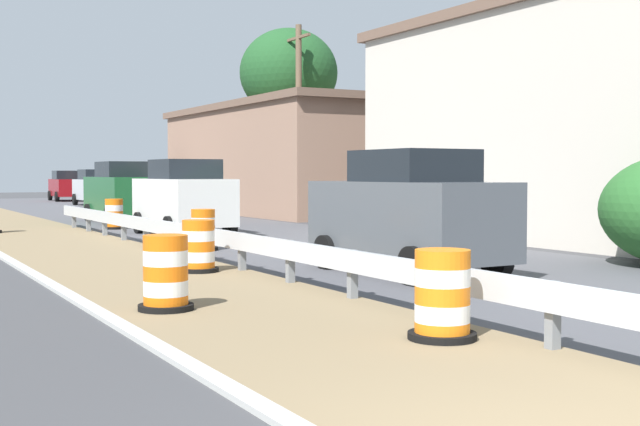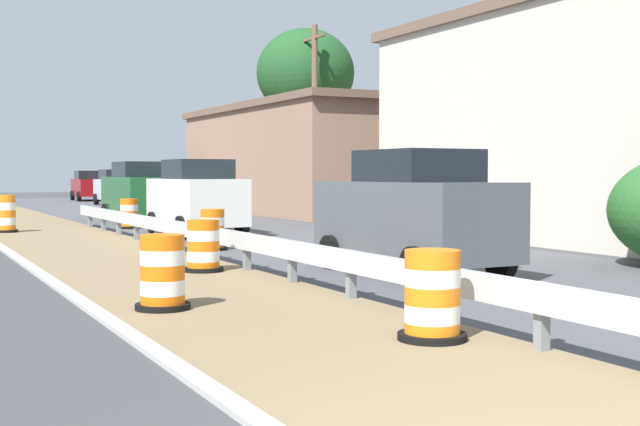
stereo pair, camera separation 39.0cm
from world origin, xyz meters
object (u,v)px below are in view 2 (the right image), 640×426
at_px(car_trailing_near_lane, 160,188).
at_px(car_lead_far_lane, 140,192).
at_px(traffic_barrel_farther, 7,215).
at_px(utility_pole_mid, 315,118).
at_px(car_trailing_far_lane, 413,213).
at_px(traffic_barrel_mid, 203,248).
at_px(traffic_barrel_nearest, 432,300).
at_px(traffic_barrel_far, 213,232).
at_px(car_mid_far_lane, 89,186).
at_px(car_lead_near_lane, 196,198).
at_px(car_distant_a, 119,187).
at_px(traffic_barrel_farthest, 129,215).
at_px(traffic_barrel_close, 163,276).

height_order(car_trailing_near_lane, car_lead_far_lane, car_lead_far_lane).
distance_m(traffic_barrel_farther, car_lead_far_lane, 6.40).
xyz_separation_m(traffic_barrel_farther, utility_pole_mid, (11.83, 2.73, 3.45)).
xyz_separation_m(car_trailing_far_lane, utility_pole_mid, (6.65, 17.30, 2.87)).
bearing_deg(traffic_barrel_mid, traffic_barrel_nearest, -89.13).
xyz_separation_m(traffic_barrel_far, car_mid_far_lane, (4.90, 37.97, 0.56)).
xyz_separation_m(traffic_barrel_nearest, car_trailing_near_lane, (6.50, 32.87, 0.63)).
bearing_deg(car_lead_near_lane, traffic_barrel_mid, 161.20).
xyz_separation_m(traffic_barrel_far, car_trailing_far_lane, (1.59, -6.08, 0.67)).
bearing_deg(utility_pole_mid, car_lead_far_lane, 170.82).
xyz_separation_m(traffic_barrel_farther, car_lead_far_lane, (5.10, 3.82, 0.59)).
relative_size(car_trailing_near_lane, car_lead_far_lane, 1.01).
xyz_separation_m(car_lead_far_lane, car_distant_a, (3.16, 16.55, -0.10)).
distance_m(traffic_barrel_far, traffic_barrel_farthest, 8.56).
bearing_deg(car_lead_near_lane, car_trailing_far_lane, -179.20).
xyz_separation_m(traffic_barrel_far, car_trailing_near_lane, (5.01, 21.65, 0.63)).
bearing_deg(traffic_barrel_mid, car_lead_far_lane, 79.18).
distance_m(traffic_barrel_nearest, traffic_barrel_mid, 7.21).
relative_size(traffic_barrel_nearest, utility_pole_mid, 0.13).
distance_m(traffic_barrel_mid, utility_pole_mid, 18.48).
distance_m(traffic_barrel_nearest, car_trailing_near_lane, 33.51).
distance_m(traffic_barrel_mid, car_distant_a, 33.47).
relative_size(traffic_barrel_close, traffic_barrel_far, 1.03).
xyz_separation_m(traffic_barrel_farther, car_distant_a, (8.27, 20.36, 0.49)).
distance_m(traffic_barrel_close, utility_pole_mid, 22.71).
bearing_deg(traffic_barrel_farther, car_lead_near_lane, -36.90).
bearing_deg(utility_pole_mid, car_lead_near_lane, -137.82).
distance_m(traffic_barrel_nearest, car_lead_near_lane, 16.33).
height_order(traffic_barrel_close, utility_pole_mid, utility_pole_mid).
distance_m(traffic_barrel_far, utility_pole_mid, 14.37).
height_order(traffic_barrel_nearest, traffic_barrel_far, traffic_barrel_nearest).
height_order(car_lead_near_lane, car_lead_far_lane, car_lead_far_lane).
bearing_deg(car_distant_a, utility_pole_mid, 12.24).
xyz_separation_m(traffic_barrel_close, traffic_barrel_mid, (1.90, 3.89, -0.02)).
distance_m(car_lead_near_lane, car_mid_far_lane, 33.30).
distance_m(traffic_barrel_close, car_trailing_far_lane, 5.45).
xyz_separation_m(car_lead_far_lane, car_mid_far_lane, (3.38, 25.66, -0.12)).
bearing_deg(traffic_barrel_far, car_trailing_near_lane, 76.97).
bearing_deg(traffic_barrel_nearest, traffic_barrel_farther, 96.06).
xyz_separation_m(traffic_barrel_far, car_distant_a, (4.68, 28.86, 0.58)).
bearing_deg(car_distant_a, traffic_barrel_close, -11.73).
distance_m(car_mid_far_lane, car_distant_a, 9.11).
bearing_deg(utility_pole_mid, traffic_barrel_close, -121.56).
xyz_separation_m(traffic_barrel_mid, traffic_barrel_farther, (-1.98, 12.50, 0.09)).
bearing_deg(car_mid_far_lane, traffic_barrel_farthest, -6.88).
distance_m(traffic_barrel_mid, car_trailing_far_lane, 3.87).
bearing_deg(traffic_barrel_nearest, traffic_barrel_far, 82.42).
distance_m(traffic_barrel_close, car_lead_far_lane, 20.83).
bearing_deg(traffic_barrel_close, traffic_barrel_farthest, 77.38).
bearing_deg(car_lead_near_lane, utility_pole_mid, -48.90).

